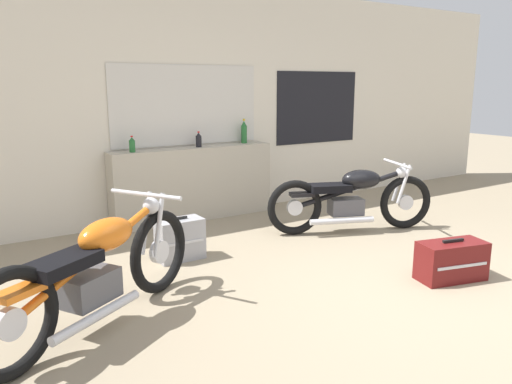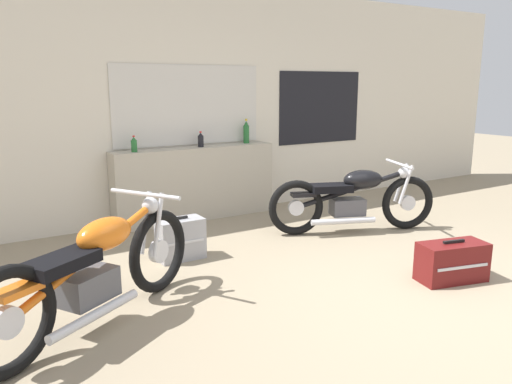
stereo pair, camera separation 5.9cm
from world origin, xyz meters
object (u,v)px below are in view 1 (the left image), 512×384
bottle_left_center (199,140)px  hard_case_darkred (451,261)px  motorcycle_black (352,198)px  bottle_leftmost (132,145)px  bottle_center (244,132)px  motorcycle_orange (97,270)px  hard_case_silver (180,239)px

bottle_left_center → hard_case_darkred: 3.17m
motorcycle_black → hard_case_darkred: bearing=-99.9°
bottle_leftmost → bottle_center: 1.50m
bottle_center → motorcycle_orange: size_ratio=0.18×
bottle_leftmost → hard_case_silver: 1.43m
bottle_leftmost → hard_case_darkred: bottle_leftmost is taller
bottle_center → hard_case_silver: bottle_center is taller
hard_case_darkred → hard_case_silver: 2.43m
bottle_left_center → hard_case_silver: 1.66m
bottle_center → motorcycle_orange: bearing=-138.3°
bottle_leftmost → bottle_left_center: 0.83m
bottle_left_center → motorcycle_black: 1.93m
bottle_center → hard_case_darkred: bearing=-85.2°
bottle_center → hard_case_silver: (-1.48, -1.28, -0.83)m
bottle_left_center → hard_case_darkred: size_ratio=0.30×
bottle_leftmost → bottle_center: bottle_center is taller
motorcycle_orange → motorcycle_black: bearing=14.2°
bottle_left_center → bottle_center: bearing=4.7°
motorcycle_black → hard_case_silver: 2.01m
bottle_left_center → hard_case_silver: size_ratio=0.43×
motorcycle_black → bottle_leftmost: bearing=145.3°
bottle_leftmost → bottle_left_center: bottle_left_center is taller
motorcycle_black → hard_case_silver: bearing=174.6°
motorcycle_black → bottle_center: bearing=109.3°
bottle_left_center → bottle_center: bottle_center is taller
motorcycle_black → motorcycle_orange: 3.11m
motorcycle_orange → bottle_left_center: bearing=49.9°
bottle_left_center → motorcycle_black: size_ratio=0.10×
bottle_left_center → motorcycle_black: (1.18, -1.41, -0.58)m
bottle_leftmost → hard_case_darkred: 3.48m
motorcycle_orange → hard_case_darkred: motorcycle_orange is taller
hard_case_darkred → bottle_leftmost: bearing=121.0°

